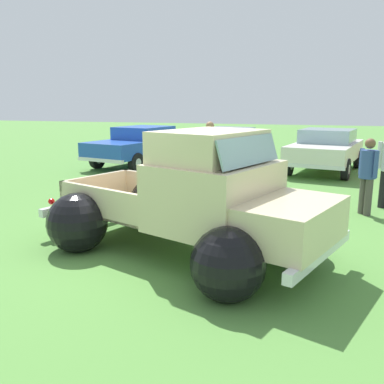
# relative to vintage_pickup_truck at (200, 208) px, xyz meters

# --- Properties ---
(ground_plane) EXTENTS (80.00, 80.00, 0.00)m
(ground_plane) POSITION_rel_vintage_pickup_truck_xyz_m (-0.36, 0.13, -0.76)
(ground_plane) COLOR #548C3D
(vintage_pickup_truck) EXTENTS (5.00, 3.87, 1.96)m
(vintage_pickup_truck) POSITION_rel_vintage_pickup_truck_xyz_m (0.00, 0.00, 0.00)
(vintage_pickup_truck) COLOR black
(vintage_pickup_truck) RESTS_ON ground
(show_car_0) EXTENTS (2.88, 4.96, 1.43)m
(show_car_0) POSITION_rel_vintage_pickup_truck_xyz_m (-4.72, 8.56, 0.03)
(show_car_0) COLOR black
(show_car_0) RESTS_ON ground
(show_car_1) EXTENTS (2.62, 4.64, 1.43)m
(show_car_1) POSITION_rel_vintage_pickup_truck_xyz_m (-1.54, 8.66, 0.02)
(show_car_1) COLOR black
(show_car_1) RESTS_ON ground
(show_car_2) EXTENTS (2.74, 4.46, 1.43)m
(show_car_2) POSITION_rel_vintage_pickup_truck_xyz_m (1.89, 8.94, 0.03)
(show_car_2) COLOR black
(show_car_2) RESTS_ON ground
(spectator_1) EXTENTS (0.40, 0.54, 1.79)m
(spectator_1) POSITION_rel_vintage_pickup_truck_xyz_m (-1.32, 5.65, 0.27)
(spectator_1) COLOR gray
(spectator_1) RESTS_ON ground
(spectator_2) EXTENTS (0.47, 0.49, 1.60)m
(spectator_2) POSITION_rel_vintage_pickup_truck_xyz_m (2.64, 3.34, 0.15)
(spectator_2) COLOR #4C4742
(spectator_2) RESTS_ON ground
(lane_cone_0) EXTENTS (0.36, 0.36, 0.63)m
(lane_cone_0) POSITION_rel_vintage_pickup_truck_xyz_m (-3.11, 3.03, -0.45)
(lane_cone_0) COLOR black
(lane_cone_0) RESTS_ON ground
(lane_cone_1) EXTENTS (0.36, 0.36, 0.63)m
(lane_cone_1) POSITION_rel_vintage_pickup_truck_xyz_m (-0.46, 2.51, -0.45)
(lane_cone_1) COLOR black
(lane_cone_1) RESTS_ON ground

